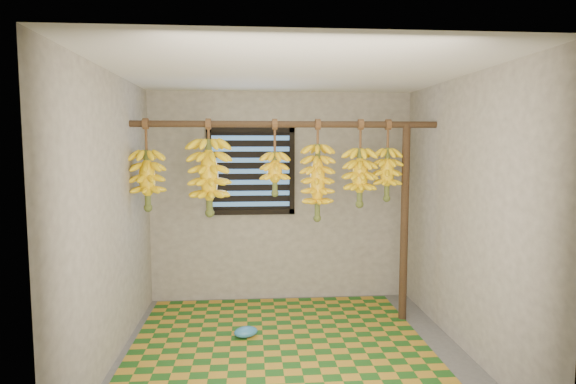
{
  "coord_description": "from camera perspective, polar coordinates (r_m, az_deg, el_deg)",
  "views": [
    {
      "loc": [
        -0.37,
        -4.02,
        1.81
      ],
      "look_at": [
        0.0,
        0.55,
        1.35
      ],
      "focal_mm": 30.0,
      "sensor_mm": 36.0,
      "label": 1
    }
  ],
  "objects": [
    {
      "name": "wall_back",
      "position": [
        5.57,
        -0.8,
        -0.57
      ],
      "size": [
        3.0,
        0.01,
        2.4
      ],
      "primitive_type": "cube",
      "color": "slate",
      "rests_on": "floor"
    },
    {
      "name": "ceiling",
      "position": [
        4.08,
        0.65,
        14.13
      ],
      "size": [
        3.0,
        3.0,
        0.01
      ],
      "primitive_type": "cube",
      "color": "silver",
      "rests_on": "wall_back"
    },
    {
      "name": "banana_bunch_d",
      "position": [
        4.78,
        3.51,
        1.16
      ],
      "size": [
        0.32,
        0.32,
        1.0
      ],
      "color": "brown",
      "rests_on": "hanging_pole"
    },
    {
      "name": "wall_right",
      "position": [
        4.47,
        20.22,
        -2.45
      ],
      "size": [
        0.01,
        3.0,
        2.4
      ],
      "primitive_type": "cube",
      "color": "slate",
      "rests_on": "floor"
    },
    {
      "name": "wall_left",
      "position": [
        4.22,
        -20.22,
        -2.93
      ],
      "size": [
        0.01,
        3.0,
        2.4
      ],
      "primitive_type": "cube",
      "color": "slate",
      "rests_on": "floor"
    },
    {
      "name": "woven_mat",
      "position": [
        4.76,
        -1.17,
        -16.57
      ],
      "size": [
        2.66,
        2.13,
        0.01
      ],
      "primitive_type": "cube",
      "rotation": [
        0.0,
        0.0,
        -0.0
      ],
      "color": "#1D5318",
      "rests_on": "floor"
    },
    {
      "name": "banana_bunch_c",
      "position": [
        4.73,
        -1.57,
        2.24
      ],
      "size": [
        0.28,
        0.28,
        0.75
      ],
      "color": "brown",
      "rests_on": "hanging_pole"
    },
    {
      "name": "banana_bunch_e",
      "position": [
        4.85,
        8.51,
        1.74
      ],
      "size": [
        0.33,
        0.33,
        0.86
      ],
      "color": "brown",
      "rests_on": "hanging_pole"
    },
    {
      "name": "banana_bunch_a",
      "position": [
        4.83,
        -16.34,
        1.38
      ],
      "size": [
        0.33,
        0.33,
        0.88
      ],
      "color": "brown",
      "rests_on": "hanging_pole"
    },
    {
      "name": "banana_bunch_f",
      "position": [
        4.92,
        11.67,
        2.09
      ],
      "size": [
        0.28,
        0.28,
        0.81
      ],
      "color": "brown",
      "rests_on": "hanging_pole"
    },
    {
      "name": "floor",
      "position": [
        4.42,
        0.61,
        -18.5
      ],
      "size": [
        3.0,
        3.0,
        0.01
      ],
      "primitive_type": "cube",
      "color": "#555555",
      "rests_on": "ground"
    },
    {
      "name": "banana_bunch_b",
      "position": [
        4.74,
        -9.33,
        1.75
      ],
      "size": [
        0.4,
        0.4,
        0.94
      ],
      "color": "brown",
      "rests_on": "hanging_pole"
    },
    {
      "name": "support_post",
      "position": [
        5.04,
        13.63,
        -3.69
      ],
      "size": [
        0.08,
        0.08,
        2.0
      ],
      "primitive_type": "cylinder",
      "color": "#47321E",
      "rests_on": "floor"
    },
    {
      "name": "window",
      "position": [
        5.5,
        -4.43,
        2.48
      ],
      "size": [
        1.0,
        0.04,
        1.0
      ],
      "color": "black",
      "rests_on": "wall_back"
    },
    {
      "name": "hanging_pole",
      "position": [
        4.73,
        -0.15,
        8.03
      ],
      "size": [
        3.0,
        0.06,
        0.06
      ],
      "primitive_type": "cylinder",
      "rotation": [
        0.0,
        1.57,
        0.0
      ],
      "color": "#47321E",
      "rests_on": "wall_left"
    },
    {
      "name": "plastic_bag",
      "position": [
        4.7,
        -5.02,
        -16.19
      ],
      "size": [
        0.28,
        0.25,
        0.1
      ],
      "primitive_type": "ellipsoid",
      "rotation": [
        0.0,
        0.0,
        0.43
      ],
      "color": "teal",
      "rests_on": "woven_mat"
    }
  ]
}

